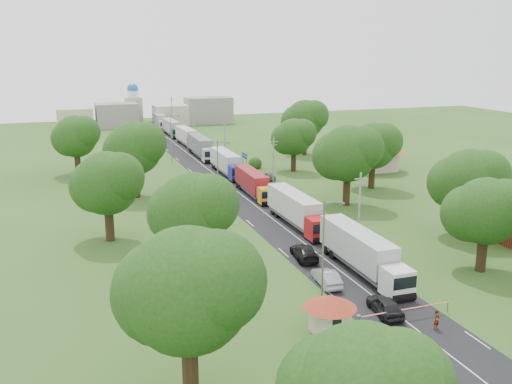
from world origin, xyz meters
name	(u,v)px	position (x,y,z in m)	size (l,w,h in m)	color
ground	(292,234)	(0.00, 0.00, 0.00)	(260.00, 260.00, 0.00)	#2D501A
road	(243,196)	(0.00, 20.00, 0.00)	(8.00, 200.00, 0.04)	black
boom_barrier	(391,313)	(-1.36, -25.00, 0.89)	(9.22, 0.35, 1.18)	slate
guard_booth	(330,309)	(-7.20, -25.00, 2.16)	(4.40, 4.40, 3.45)	#BDB29D
info_sign	(245,159)	(5.20, 35.00, 3.00)	(0.12, 3.10, 4.10)	slate
pole_1	(359,209)	(5.50, -7.00, 4.68)	(1.60, 0.24, 9.00)	gray
pole_2	(273,164)	(5.50, 21.00, 4.68)	(1.60, 0.24, 9.00)	gray
pole_3	(225,139)	(5.50, 49.00, 4.68)	(1.60, 0.24, 9.00)	gray
pole_4	(194,122)	(5.50, 77.00, 4.68)	(1.60, 0.24, 9.00)	gray
pole_5	(172,111)	(5.50, 105.00, 4.68)	(1.60, 0.24, 9.00)	gray
lamp_0	(325,248)	(-5.35, -20.00, 5.55)	(2.03, 0.22, 10.00)	slate
lamp_1	(219,171)	(-5.35, 15.00, 5.55)	(2.03, 0.22, 10.00)	slate
lamp_2	(172,136)	(-5.35, 50.00, 5.55)	(2.03, 0.22, 10.00)	slate
tree_2	(485,211)	(13.99, -17.86, 6.60)	(8.00, 8.00, 10.10)	#382616
tree_3	(468,180)	(19.99, -7.84, 7.22)	(8.80, 8.80, 11.07)	#382616
tree_4	(347,153)	(12.99, 10.17, 7.85)	(9.60, 9.60, 12.05)	#382616
tree_5	(373,146)	(21.99, 18.16, 7.22)	(8.80, 8.80, 11.07)	#382616
tree_6	(293,137)	(14.99, 35.14, 6.60)	(8.00, 8.00, 10.10)	#382616
tree_7	(305,119)	(23.99, 50.17, 7.85)	(9.60, 9.60, 12.05)	#382616
tree_9	(187,289)	(-20.01, -29.83, 7.85)	(9.60, 9.60, 12.05)	#382616
tree_10	(192,210)	(-15.01, -9.84, 7.22)	(8.80, 8.80, 11.07)	#382616
tree_11	(107,183)	(-22.01, 5.16, 7.22)	(8.80, 8.80, 11.07)	#382616
tree_12	(134,148)	(-16.01, 25.17, 7.85)	(9.60, 9.60, 12.05)	#382616
tree_13	(76,136)	(-24.01, 45.16, 7.22)	(8.80, 8.80, 11.07)	#382616
house_cream	(376,152)	(30.00, 30.00, 3.64)	(10.08, 10.08, 5.80)	#BDB29D
distant_town	(153,114)	(0.68, 110.00, 3.49)	(52.00, 8.00, 8.00)	gray
church	(134,106)	(-4.00, 118.00, 5.39)	(5.00, 5.00, 12.30)	#BDB29D
truck_0	(362,252)	(1.88, -14.21, 2.29)	(2.76, 15.54, 4.31)	white
truck_1	(297,210)	(1.86, 2.97, 2.24)	(2.75, 15.23, 4.22)	#B21416
truck_2	(253,183)	(1.72, 20.03, 2.03)	(2.66, 13.80, 3.82)	orange
truck_3	(226,163)	(2.13, 36.52, 2.19)	(2.61, 14.88, 4.13)	navy
truck_4	(201,147)	(1.84, 54.81, 2.29)	(2.82, 15.55, 4.31)	#B1B1B1
truck_5	(187,137)	(2.26, 70.25, 2.18)	(2.85, 14.87, 4.12)	maroon
truck_6	(171,127)	(1.97, 88.15, 2.13)	(2.66, 14.51, 4.02)	#25623A
truck_7	(160,120)	(1.67, 104.53, 2.16)	(2.95, 14.72, 4.07)	silver
car_lane_front	(385,306)	(-1.00, -23.50, 0.82)	(1.94, 4.82, 1.64)	black
car_lane_mid	(327,278)	(-3.00, -15.98, 0.78)	(1.65, 4.74, 1.56)	#94989C
car_lane_rear	(304,252)	(-2.16, -8.63, 0.80)	(2.25, 5.53, 1.61)	black
car_verge_near	(312,212)	(5.50, 6.01, 0.70)	(2.34, 5.06, 1.41)	silver
car_verge_far	(269,176)	(8.00, 29.66, 0.69)	(1.62, 4.02, 1.37)	#515358
pedestrian_near	(437,321)	(1.53, -27.42, 0.85)	(0.62, 0.41, 1.69)	gray
pedestrian_booth	(321,307)	(-6.50, -22.00, 0.86)	(0.84, 0.65, 1.73)	gray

